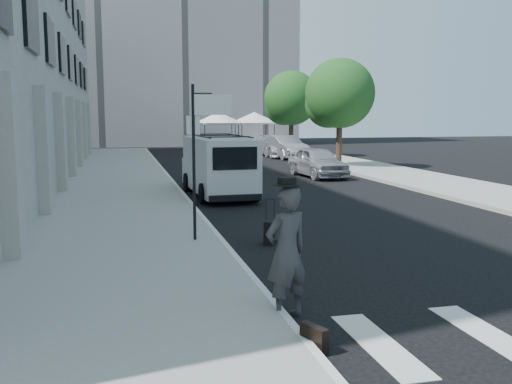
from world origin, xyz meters
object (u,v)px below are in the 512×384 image
parked_car_a (318,162)px  parked_car_c (278,146)px  businessman (286,252)px  parked_car_b (285,147)px  suitcase (269,232)px  briefcase (314,338)px  cargo_van (218,165)px

parked_car_a → parked_car_c: size_ratio=0.82×
businessman → parked_car_a: (6.93, 18.03, -0.26)m
parked_car_c → businessman: bearing=-105.7°
parked_car_b → parked_car_c: (0.00, 1.77, -0.02)m
suitcase → businessman: bearing=-81.5°
briefcase → parked_car_a: bearing=49.2°
briefcase → suitcase: (1.00, 5.97, 0.11)m
businessman → suitcase: (1.00, 4.73, -0.71)m
parked_car_a → parked_car_b: parked_car_b is taller
briefcase → suitcase: size_ratio=0.42×
parked_car_a → businessman: bearing=-115.6°
parked_car_b → parked_car_a: bearing=-106.3°
parked_car_b → parked_car_c: bearing=82.5°
suitcase → briefcase: bearing=-79.1°
businessman → parked_car_a: 19.32m
cargo_van → parked_car_c: (7.49, 18.36, -0.36)m
parked_car_a → parked_car_b: 11.64m
cargo_van → parked_car_a: size_ratio=1.34×
suitcase → parked_car_a: size_ratio=0.25×
businessman → parked_car_b: size_ratio=0.42×
parked_car_a → parked_car_c: bearing=77.8°
briefcase → cargo_van: size_ratio=0.08×
suitcase → cargo_van: (0.21, 8.22, 0.84)m
suitcase → cargo_van: size_ratio=0.18×
businessman → cargo_van: (1.21, 12.95, 0.13)m
suitcase → cargo_van: cargo_van is taller
businessman → briefcase: businessman is taller
parked_car_c → briefcase: bearing=-105.1°
businessman → parked_car_c: size_ratio=0.38×
cargo_van → parked_car_b: bearing=63.4°
briefcase → parked_car_b: parked_car_b is taller
businessman → cargo_van: size_ratio=0.34×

